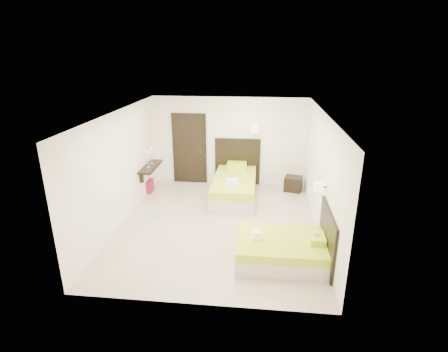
# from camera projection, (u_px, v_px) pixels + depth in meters

# --- Properties ---
(floor) EXTENTS (5.50, 5.50, 0.00)m
(floor) POSITION_uv_depth(u_px,v_px,m) (218.00, 224.00, 8.17)
(floor) COLOR #BFB19F
(floor) RESTS_ON ground
(bed_single) EXTENTS (1.35, 2.25, 1.85)m
(bed_single) POSITION_uv_depth(u_px,v_px,m) (235.00, 185.00, 9.63)
(bed_single) COLOR beige
(bed_single) RESTS_ON ground
(bed_double) EXTENTS (1.72, 1.46, 1.42)m
(bed_double) POSITION_uv_depth(u_px,v_px,m) (285.00, 248.00, 6.72)
(bed_double) COLOR beige
(bed_double) RESTS_ON ground
(nightstand) EXTENTS (0.56, 0.52, 0.42)m
(nightstand) POSITION_uv_depth(u_px,v_px,m) (293.00, 184.00, 10.07)
(nightstand) COLOR black
(nightstand) RESTS_ON ground
(ottoman) EXTENTS (0.36, 0.36, 0.36)m
(ottoman) POSITION_uv_depth(u_px,v_px,m) (146.00, 186.00, 10.00)
(ottoman) COLOR maroon
(ottoman) RESTS_ON ground
(door) EXTENTS (1.02, 0.15, 2.14)m
(door) POSITION_uv_depth(u_px,v_px,m) (190.00, 149.00, 10.46)
(door) COLOR black
(door) RESTS_ON ground
(console_shelf) EXTENTS (0.35, 1.20, 0.78)m
(console_shelf) POSITION_uv_depth(u_px,v_px,m) (150.00, 167.00, 9.60)
(console_shelf) COLOR black
(console_shelf) RESTS_ON ground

